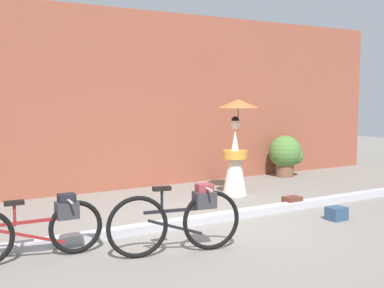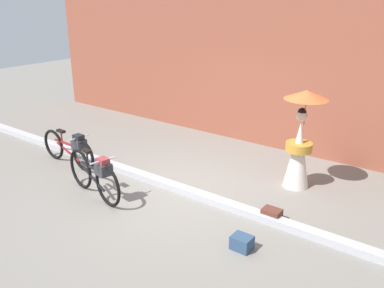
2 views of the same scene
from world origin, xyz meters
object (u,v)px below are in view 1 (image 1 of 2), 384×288
at_px(bicycle_near_officer, 39,226).
at_px(backpack_on_pavement, 292,202).
at_px(bicycle_far_side, 181,218).
at_px(backpack_spare, 337,213).
at_px(person_with_parasol, 236,147).
at_px(potted_plant_by_door, 286,154).

bearing_deg(bicycle_near_officer, backpack_on_pavement, 6.38).
height_order(bicycle_far_side, backpack_on_pavement, bicycle_far_side).
distance_m(bicycle_far_side, backpack_on_pavement, 3.12).
xyz_separation_m(bicycle_near_officer, backpack_spare, (4.46, -0.49, -0.29)).
distance_m(bicycle_far_side, person_with_parasol, 3.75).
height_order(bicycle_near_officer, backpack_spare, bicycle_near_officer).
bearing_deg(bicycle_far_side, backpack_on_pavement, 21.86).
relative_size(person_with_parasol, potted_plant_by_door, 1.89).
bearing_deg(backpack_spare, person_with_parasol, 95.18).
relative_size(bicycle_near_officer, backpack_spare, 5.92).
bearing_deg(backpack_spare, backpack_on_pavement, 91.35).
bearing_deg(bicycle_far_side, potted_plant_by_door, 36.70).
height_order(backpack_on_pavement, backpack_spare, backpack_spare).
bearing_deg(person_with_parasol, backpack_on_pavement, -82.18).
xyz_separation_m(bicycle_near_officer, backpack_on_pavement, (4.44, 0.50, -0.30)).
height_order(potted_plant_by_door, backpack_on_pavement, potted_plant_by_door).
bearing_deg(bicycle_near_officer, bicycle_far_side, -22.93).
distance_m(potted_plant_by_door, backpack_on_pavement, 3.38).
height_order(bicycle_far_side, backpack_spare, bicycle_far_side).
relative_size(bicycle_near_officer, backpack_on_pavement, 5.73).
bearing_deg(potted_plant_by_door, backpack_on_pavement, -129.57).
xyz_separation_m(bicycle_far_side, potted_plant_by_door, (5.01, 3.74, 0.10)).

